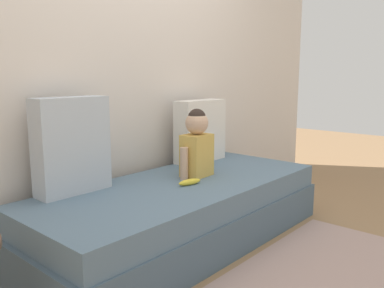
{
  "coord_description": "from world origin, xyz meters",
  "views": [
    {
      "loc": [
        -1.89,
        -1.76,
        1.13
      ],
      "look_at": [
        0.1,
        0.0,
        0.67
      ],
      "focal_mm": 37.07,
      "sensor_mm": 36.0,
      "label": 1
    }
  ],
  "objects_px": {
    "couch": "(182,213)",
    "banana": "(190,182)",
    "throw_pillow_right": "(200,131)",
    "throw_pillow_left": "(72,146)",
    "toddler": "(197,143)"
  },
  "relations": [
    {
      "from": "banana",
      "to": "throw_pillow_right",
      "type": "bearing_deg",
      "value": 34.93
    },
    {
      "from": "throw_pillow_right",
      "to": "banana",
      "type": "bearing_deg",
      "value": -145.07
    },
    {
      "from": "throw_pillow_left",
      "to": "banana",
      "type": "relative_size",
      "value": 3.44
    },
    {
      "from": "throw_pillow_left",
      "to": "toddler",
      "type": "xyz_separation_m",
      "value": [
        0.81,
        -0.3,
        -0.06
      ]
    },
    {
      "from": "toddler",
      "to": "throw_pillow_right",
      "type": "bearing_deg",
      "value": 37.43
    },
    {
      "from": "throw_pillow_right",
      "to": "throw_pillow_left",
      "type": "bearing_deg",
      "value": 180.0
    },
    {
      "from": "couch",
      "to": "banana",
      "type": "bearing_deg",
      "value": -97.15
    },
    {
      "from": "couch",
      "to": "throw_pillow_right",
      "type": "xyz_separation_m",
      "value": [
        0.6,
        0.35,
        0.47
      ]
    },
    {
      "from": "throw_pillow_left",
      "to": "toddler",
      "type": "bearing_deg",
      "value": -20.68
    },
    {
      "from": "couch",
      "to": "throw_pillow_right",
      "type": "bearing_deg",
      "value": 30.13
    },
    {
      "from": "couch",
      "to": "toddler",
      "type": "distance_m",
      "value": 0.49
    },
    {
      "from": "throw_pillow_right",
      "to": "couch",
      "type": "bearing_deg",
      "value": -149.87
    },
    {
      "from": "couch",
      "to": "throw_pillow_right",
      "type": "relative_size",
      "value": 4.29
    },
    {
      "from": "toddler",
      "to": "banana",
      "type": "height_order",
      "value": "toddler"
    },
    {
      "from": "toddler",
      "to": "couch",
      "type": "bearing_deg",
      "value": -167.57
    }
  ]
}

